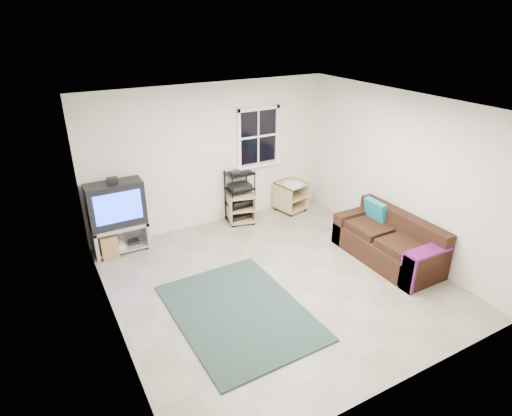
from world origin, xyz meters
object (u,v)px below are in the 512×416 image
tv_unit (117,211)px  sofa (389,243)px  av_rack (240,199)px  side_table_left (241,206)px  side_table_right (290,194)px

tv_unit → sofa: bearing=-32.7°
av_rack → side_table_left: size_ratio=1.72×
tv_unit → side_table_right: tv_unit is taller
sofa → tv_unit: bearing=147.3°
av_rack → side_table_right: 1.10m
side_table_left → side_table_right: bearing=-1.9°
side_table_left → sofa: size_ratio=0.32×
tv_unit → sofa: 4.44m
av_rack → side_table_left: av_rack is taller
side_table_left → side_table_right: 1.10m
av_rack → side_table_right: bearing=-3.0°
side_table_left → sofa: 2.81m
sofa → av_rack: bearing=120.8°
side_table_right → side_table_left: bearing=178.1°
side_table_right → sofa: size_ratio=0.35×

